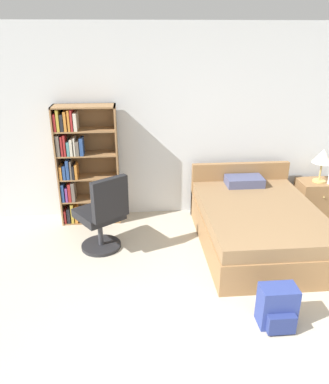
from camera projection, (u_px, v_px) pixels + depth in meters
The scene contains 7 objects.
wall_back at pixel (191, 124), 5.13m from camera, with size 9.00×0.06×2.60m.
bookshelf at pixel (80, 163), 4.99m from camera, with size 0.80×0.30×1.61m.
bed at pixel (257, 223), 4.65m from camera, with size 1.38×1.91×0.77m.
office_chair at pixel (103, 216), 4.40m from camera, with size 0.70×0.72×0.99m.
nightstand at pixel (316, 198), 5.39m from camera, with size 0.54×0.42×0.52m.
table_lamp at pixel (323, 157), 5.14m from camera, with size 0.28×0.28×0.47m.
backpack_blue at pixel (277, 307), 3.35m from camera, with size 0.33×0.28×0.40m.
Camera 1 is at (-0.79, -1.81, 2.46)m, focal length 35.00 mm.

